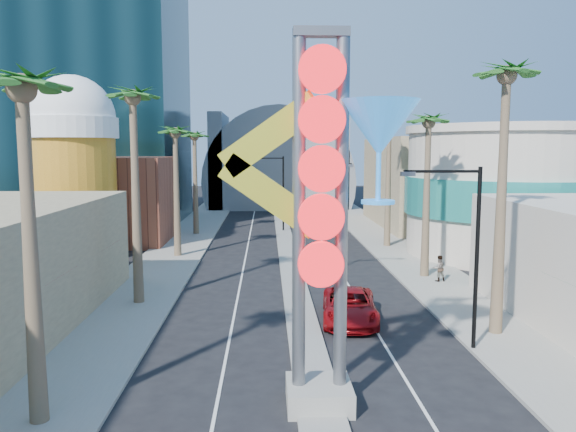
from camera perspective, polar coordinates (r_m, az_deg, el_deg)
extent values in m
cube|color=gray|center=(51.54, -10.81, -2.99)|extent=(5.00, 100.00, 0.15)
cube|color=gray|center=(52.18, 10.32, -2.86)|extent=(5.00, 100.00, 0.15)
cube|color=gray|center=(53.94, -0.29, -2.44)|extent=(1.60, 84.00, 0.15)
cube|color=black|center=(72.06, -19.60, 19.46)|extent=(20.00, 20.00, 50.00)
cube|color=brown|center=(55.29, -17.11, 1.59)|extent=(10.00, 10.00, 8.00)
cube|color=#927F5E|center=(65.76, 13.51, 3.35)|extent=(10.00, 20.00, 10.00)
cylinder|color=#AF6D17|center=(47.86, -20.76, 1.89)|extent=(6.40, 6.40, 10.00)
cylinder|color=white|center=(47.75, -21.03, 8.36)|extent=(7.00, 7.00, 1.60)
sphere|color=white|center=(47.78, -21.08, 9.31)|extent=(6.60, 6.60, 6.60)
cylinder|color=beige|center=(49.48, 21.37, 2.01)|extent=(16.00, 16.00, 10.00)
cylinder|color=teal|center=(49.48, 21.37, 2.01)|extent=(16.60, 16.60, 3.00)
cylinder|color=beige|center=(49.36, 21.64, 8.15)|extent=(16.60, 16.60, 0.60)
cylinder|color=slate|center=(87.36, -1.03, 3.68)|extent=(22.00, 16.00, 22.00)
cube|color=slate|center=(87.53, -6.96, 5.60)|extent=(2.00, 16.00, 14.00)
cube|color=slate|center=(87.89, 4.87, 5.63)|extent=(2.00, 16.00, 14.00)
cube|color=gray|center=(20.10, 3.16, -17.66)|extent=(2.20, 2.20, 0.80)
cylinder|color=slate|center=(18.38, 1.11, -0.14)|extent=(0.44, 0.44, 12.00)
cylinder|color=slate|center=(18.51, 5.45, -0.11)|extent=(0.44, 0.44, 12.00)
cube|color=slate|center=(18.67, 3.42, 18.16)|extent=(1.80, 0.50, 0.30)
cylinder|color=red|center=(18.12, 3.50, 14.66)|extent=(1.50, 0.25, 1.50)
cylinder|color=red|center=(17.97, 3.46, 9.76)|extent=(1.50, 0.25, 1.50)
cylinder|color=red|center=(17.96, 3.43, 4.81)|extent=(1.50, 0.25, 1.50)
cylinder|color=red|center=(18.08, 3.39, -0.10)|extent=(1.50, 0.25, 1.50)
cylinder|color=red|center=(18.33, 3.36, -4.92)|extent=(1.50, 0.25, 1.50)
cube|color=yellow|center=(18.22, -1.72, 8.31)|extent=(3.47, 0.25, 2.80)
cube|color=yellow|center=(18.28, -1.70, 2.03)|extent=(3.47, 0.25, 2.80)
cone|color=#298AE9|center=(18.59, 9.26, 8.81)|extent=(2.60, 2.60, 1.80)
cylinder|color=#298AE9|center=(18.60, 9.17, 3.88)|extent=(0.16, 0.16, 1.60)
cylinder|color=#298AE9|center=(18.65, 9.12, 1.43)|extent=(1.10, 1.10, 0.12)
cylinder|color=black|center=(35.57, 0.66, -0.84)|extent=(0.18, 0.18, 8.00)
cube|color=black|center=(35.40, 3.59, 5.29)|extent=(3.60, 0.12, 0.12)
cube|color=slate|center=(35.60, 6.17, 5.11)|extent=(0.60, 0.25, 0.18)
cylinder|color=black|center=(59.43, -0.48, 2.23)|extent=(0.18, 0.18, 8.00)
cube|color=black|center=(59.22, -2.24, 5.89)|extent=(3.60, 0.12, 0.12)
cube|color=slate|center=(59.25, -3.79, 5.78)|extent=(0.60, 0.25, 0.18)
cylinder|color=black|center=(25.32, 18.62, -4.31)|extent=(0.18, 0.18, 8.00)
cube|color=black|center=(24.36, 15.38, 4.39)|extent=(3.24, 0.12, 0.12)
cube|color=slate|center=(23.97, 12.08, 4.21)|extent=(0.60, 0.25, 0.18)
cylinder|color=brown|center=(19.00, -24.65, -4.35)|extent=(0.40, 0.40, 10.50)
sphere|color=#1E4C19|center=(18.76, -25.45, 11.60)|extent=(2.40, 2.40, 2.40)
cylinder|color=brown|center=(32.18, -15.19, 1.26)|extent=(0.40, 0.40, 11.50)
sphere|color=#1E4C19|center=(32.17, -15.51, 11.51)|extent=(2.40, 2.40, 2.40)
cylinder|color=brown|center=(45.94, -11.26, 2.01)|extent=(0.40, 0.40, 10.00)
sphere|color=#1E4C19|center=(45.81, -11.40, 8.25)|extent=(2.40, 2.40, 2.40)
cylinder|color=brown|center=(57.79, -9.39, 3.00)|extent=(0.40, 0.40, 10.00)
sphere|color=#1E4C19|center=(57.69, -9.49, 7.96)|extent=(2.40, 2.40, 2.40)
cylinder|color=brown|center=(27.54, 20.81, 0.68)|extent=(0.40, 0.40, 12.00)
sphere|color=#1E4C19|center=(27.61, 21.35, 13.16)|extent=(2.40, 2.40, 2.40)
cylinder|color=brown|center=(38.89, 13.88, 1.47)|extent=(0.40, 0.40, 10.50)
sphere|color=#1E4C19|center=(38.78, 14.11, 9.22)|extent=(2.40, 2.40, 2.40)
cylinder|color=brown|center=(50.46, 10.15, 3.30)|extent=(0.40, 0.40, 11.50)
sphere|color=#1E4C19|center=(50.45, 10.28, 9.84)|extent=(2.40, 2.40, 2.40)
imported|color=maroon|center=(28.99, 6.29, -9.09)|extent=(3.24, 6.04, 1.61)
imported|color=gray|center=(38.04, 15.09, -5.15)|extent=(0.91, 0.76, 1.71)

